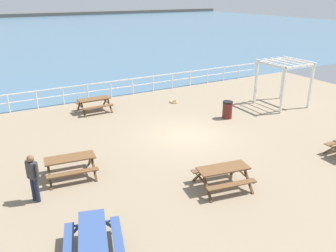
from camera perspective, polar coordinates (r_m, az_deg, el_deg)
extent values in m
cube|color=gray|center=(16.71, 2.82, -1.79)|extent=(30.00, 24.00, 0.20)
cube|color=#476B84|center=(66.52, -23.18, 14.04)|extent=(142.00, 90.00, 0.01)
cube|color=white|center=(22.94, -7.66, 7.48)|extent=(23.00, 0.06, 0.06)
cube|color=white|center=(23.05, -7.60, 6.33)|extent=(23.00, 0.05, 0.05)
cylinder|color=white|center=(21.55, -24.78, 3.34)|extent=(0.07, 0.07, 1.05)
cylinder|color=white|center=(21.71, -20.80, 4.04)|extent=(0.07, 0.07, 1.05)
cylinder|color=white|center=(21.97, -16.88, 4.71)|extent=(0.07, 0.07, 1.05)
cylinder|color=white|center=(22.34, -13.06, 5.35)|extent=(0.07, 0.07, 1.05)
cylinder|color=white|center=(22.80, -9.38, 5.93)|extent=(0.07, 0.07, 1.05)
cylinder|color=white|center=(23.35, -5.85, 6.47)|extent=(0.07, 0.07, 1.05)
cylinder|color=white|center=(23.99, -2.49, 6.96)|extent=(0.07, 0.07, 1.05)
cylinder|color=white|center=(24.71, 0.69, 7.40)|extent=(0.07, 0.07, 1.05)
cylinder|color=white|center=(25.50, 3.69, 7.80)|extent=(0.07, 0.07, 1.05)
cylinder|color=white|center=(26.36, 6.51, 8.15)|extent=(0.07, 0.07, 1.05)
cylinder|color=white|center=(27.28, 9.14, 8.46)|extent=(0.07, 0.07, 1.05)
cylinder|color=white|center=(28.24, 11.61, 8.73)|extent=(0.07, 0.07, 1.05)
cylinder|color=white|center=(29.26, 13.91, 8.97)|extent=(0.07, 0.07, 1.05)
cube|color=brown|center=(20.17, -12.11, 4.39)|extent=(1.80, 0.71, 0.05)
cube|color=brown|center=(20.82, -12.59, 4.02)|extent=(1.80, 0.27, 0.04)
cube|color=brown|center=(19.69, -11.46, 3.12)|extent=(1.80, 0.27, 0.04)
cube|color=#50351E|center=(20.85, -10.33, 4.00)|extent=(0.08, 0.79, 0.79)
cube|color=#50351E|center=(20.18, -9.59, 3.46)|extent=(0.08, 0.79, 0.79)
cube|color=#50351E|center=(20.50, -9.97, 3.86)|extent=(0.07, 1.50, 0.04)
cube|color=#50351E|center=(20.41, -14.44, 3.29)|extent=(0.08, 0.79, 0.79)
cube|color=#50351E|center=(19.72, -13.82, 2.72)|extent=(0.08, 0.79, 0.79)
cube|color=#50351E|center=(20.05, -14.14, 3.13)|extent=(0.07, 1.50, 0.04)
cube|color=brown|center=(13.22, -15.88, -5.09)|extent=(1.88, 0.94, 0.05)
cube|color=brown|center=(13.90, -16.07, -5.13)|extent=(1.82, 0.50, 0.04)
cube|color=brown|center=(12.80, -15.40, -7.45)|extent=(1.82, 0.50, 0.04)
cube|color=#50351E|center=(13.79, -12.70, -5.37)|extent=(0.19, 0.80, 0.79)
cube|color=#50351E|center=(13.13, -12.12, -6.74)|extent=(0.19, 0.80, 0.79)
cube|color=#50351E|center=(13.44, -12.44, -5.87)|extent=(0.26, 1.49, 0.04)
cube|color=#50351E|center=(13.68, -19.16, -6.30)|extent=(0.19, 0.80, 0.79)
cube|color=#50351E|center=(13.02, -18.93, -7.74)|extent=(0.19, 0.80, 0.79)
cube|color=#50351E|center=(13.33, -19.07, -6.83)|extent=(0.26, 1.49, 0.04)
cube|color=brown|center=(12.16, 9.09, -6.88)|extent=(1.90, 1.01, 0.05)
cube|color=brown|center=(12.78, 7.71, -6.86)|extent=(1.82, 0.58, 0.04)
cube|color=brown|center=(11.84, 10.43, -9.47)|extent=(1.82, 0.58, 0.04)
cube|color=#50351E|center=(12.98, 11.28, -7.02)|extent=(0.22, 0.79, 0.79)
cube|color=#50351E|center=(12.42, 13.02, -8.53)|extent=(0.22, 0.79, 0.79)
cube|color=#50351E|center=(12.68, 12.15, -7.58)|extent=(0.33, 1.49, 0.04)
cube|color=#50351E|center=(12.32, 4.93, -8.27)|extent=(0.22, 0.79, 0.79)
cube|color=#50351E|center=(11.74, 6.44, -9.96)|extent=(0.22, 0.79, 0.79)
cube|color=#50351E|center=(12.00, 5.68, -8.91)|extent=(0.33, 1.49, 0.04)
cube|color=#334C84|center=(9.38, -12.36, -16.60)|extent=(1.18, 1.92, 0.05)
cube|color=#334C84|center=(9.59, -16.10, -18.29)|extent=(0.76, 1.80, 0.04)
cube|color=#334C84|center=(9.57, -8.32, -17.69)|extent=(0.76, 1.80, 0.04)
cube|color=navy|center=(10.24, -14.51, -15.79)|extent=(0.78, 0.30, 0.79)
cube|color=navy|center=(10.22, -10.16, -15.44)|extent=(0.78, 0.30, 0.79)
cube|color=navy|center=(10.20, -12.36, -15.42)|extent=(1.46, 0.48, 0.04)
cube|color=#50351E|center=(15.91, 25.51, -3.33)|extent=(0.12, 0.80, 0.79)
cylinder|color=#1E2338|center=(12.29, -21.29, -9.61)|extent=(0.14, 0.14, 0.85)
cylinder|color=#1E2338|center=(12.16, -20.75, -9.88)|extent=(0.14, 0.14, 0.85)
cube|color=#333338|center=(11.89, -21.48, -6.77)|extent=(0.36, 0.40, 0.58)
cylinder|color=#333338|center=(12.04, -22.15, -6.37)|extent=(0.09, 0.09, 0.52)
cylinder|color=#333338|center=(11.72, -20.82, -6.94)|extent=(0.09, 0.09, 0.52)
sphere|color=brown|center=(11.72, -21.74, -5.02)|extent=(0.23, 0.23, 0.23)
cube|color=white|center=(23.30, 18.39, 7.31)|extent=(0.12, 0.12, 2.50)
cube|color=white|center=(21.88, 22.45, 5.92)|extent=(0.12, 0.12, 2.50)
cube|color=white|center=(21.81, 14.29, 6.83)|extent=(0.12, 0.12, 2.50)
cube|color=white|center=(20.28, 18.37, 5.34)|extent=(0.12, 0.12, 2.50)
cube|color=white|center=(22.31, 20.79, 9.89)|extent=(0.21, 2.44, 0.12)
cube|color=white|center=(20.75, 16.63, 9.61)|extent=(0.21, 2.44, 0.12)
cube|color=white|center=(22.28, 16.76, 10.34)|extent=(2.44, 0.21, 0.12)
cube|color=white|center=(20.79, 20.95, 9.12)|extent=(2.44, 0.21, 0.12)
cube|color=white|center=(20.72, 16.67, 9.93)|extent=(0.18, 2.56, 0.04)
cube|color=white|center=(21.11, 17.77, 10.01)|extent=(0.18, 2.56, 0.04)
cube|color=white|center=(21.50, 18.83, 10.07)|extent=(0.18, 2.56, 0.04)
cube|color=white|center=(21.89, 19.85, 10.13)|extent=(0.18, 2.56, 0.04)
cube|color=white|center=(22.29, 20.83, 10.19)|extent=(0.18, 2.56, 0.04)
cylinder|color=#591E19|center=(19.01, 9.74, 2.51)|extent=(0.52, 0.52, 0.85)
cylinder|color=black|center=(18.87, 9.83, 3.87)|extent=(0.55, 0.55, 0.10)
torus|color=tan|center=(21.58, 0.99, 4.04)|extent=(0.55, 0.55, 0.11)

